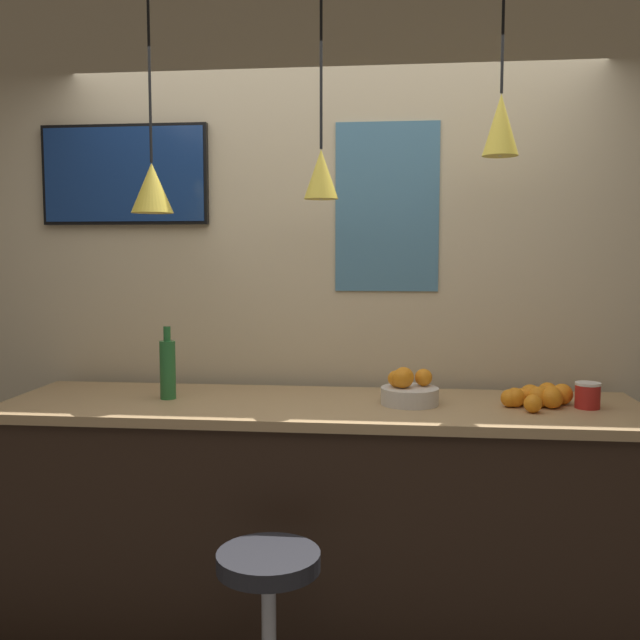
# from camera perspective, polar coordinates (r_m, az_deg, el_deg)

# --- Properties ---
(back_wall) EXTENTS (8.00, 0.06, 2.90)m
(back_wall) POSITION_cam_1_polar(r_m,az_deg,el_deg) (3.44, 0.86, 2.31)
(back_wall) COLOR beige
(back_wall) RESTS_ON ground_plane
(service_counter) EXTENTS (2.69, 0.73, 1.00)m
(service_counter) POSITION_cam_1_polar(r_m,az_deg,el_deg) (3.17, 0.00, -15.50)
(service_counter) COLOR black
(service_counter) RESTS_ON ground_plane
(bar_stool) EXTENTS (0.44, 0.44, 0.62)m
(bar_stool) POSITION_cam_1_polar(r_m,az_deg,el_deg) (2.63, -4.11, -22.59)
(bar_stool) COLOR #B7B7BC
(bar_stool) RESTS_ON ground_plane
(fruit_bowl) EXTENTS (0.24, 0.24, 0.16)m
(fruit_bowl) POSITION_cam_1_polar(r_m,az_deg,el_deg) (3.01, 7.09, -5.58)
(fruit_bowl) COLOR beige
(fruit_bowl) RESTS_ON service_counter
(orange_pile) EXTENTS (0.31, 0.29, 0.09)m
(orange_pile) POSITION_cam_1_polar(r_m,az_deg,el_deg) (3.08, 17.18, -5.88)
(orange_pile) COLOR orange
(orange_pile) RESTS_ON service_counter
(juice_bottle) EXTENTS (0.07, 0.07, 0.32)m
(juice_bottle) POSITION_cam_1_polar(r_m,az_deg,el_deg) (3.15, -12.09, -3.79)
(juice_bottle) COLOR #286B33
(juice_bottle) RESTS_ON service_counter
(spread_jar) EXTENTS (0.10, 0.10, 0.11)m
(spread_jar) POSITION_cam_1_polar(r_m,az_deg,el_deg) (3.10, 20.62, -5.66)
(spread_jar) COLOR red
(spread_jar) RESTS_ON service_counter
(pendant_lamp_left) EXTENTS (0.18, 0.18, 1.00)m
(pendant_lamp_left) POSITION_cam_1_polar(r_m,az_deg,el_deg) (3.18, -13.30, 10.37)
(pendant_lamp_left) COLOR black
(pendant_lamp_middle) EXTENTS (0.14, 0.14, 0.94)m
(pendant_lamp_middle) POSITION_cam_1_polar(r_m,az_deg,el_deg) (3.03, 0.09, 11.77)
(pendant_lamp_middle) COLOR black
(pendant_lamp_right) EXTENTS (0.15, 0.15, 0.78)m
(pendant_lamp_right) POSITION_cam_1_polar(r_m,az_deg,el_deg) (3.06, 14.26, 14.97)
(pendant_lamp_right) COLOR black
(mounted_tv) EXTENTS (0.82, 0.04, 0.48)m
(mounted_tv) POSITION_cam_1_polar(r_m,az_deg,el_deg) (3.64, -15.37, 11.14)
(mounted_tv) COLOR black
(wall_poster) EXTENTS (0.48, 0.01, 0.79)m
(wall_poster) POSITION_cam_1_polar(r_m,az_deg,el_deg) (3.39, 5.38, 8.98)
(wall_poster) COLOR teal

